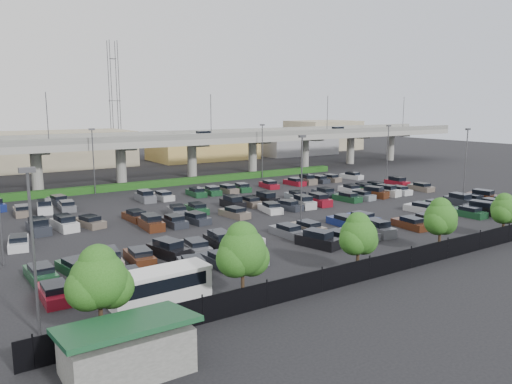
% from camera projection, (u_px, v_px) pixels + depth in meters
% --- Properties ---
extents(ground, '(280.00, 280.00, 0.00)m').
position_uv_depth(ground, '(264.00, 208.00, 67.94)').
color(ground, black).
extents(overpass, '(150.00, 13.00, 15.80)m').
position_uv_depth(overpass, '(166.00, 143.00, 92.88)').
color(overpass, gray).
rests_on(overpass, ground).
extents(hedge, '(66.00, 1.60, 1.10)m').
position_uv_depth(hedge, '(185.00, 181.00, 88.37)').
color(hedge, '#183D11').
rests_on(hedge, ground).
extents(fence, '(70.00, 0.10, 2.00)m').
position_uv_depth(fence, '(440.00, 251.00, 44.76)').
color(fence, black).
rests_on(fence, ground).
extents(tree_row, '(65.07, 3.66, 5.94)m').
position_uv_depth(tree_row, '(433.00, 218.00, 45.93)').
color(tree_row, '#332316').
rests_on(tree_row, ground).
extents(shelter, '(6.80, 4.59, 3.15)m').
position_uv_depth(shelter, '(126.00, 347.00, 25.92)').
color(shelter, '#5E5E59').
rests_on(shelter, ground).
extents(shuttle_bus, '(7.32, 2.72, 2.33)m').
position_uv_depth(shuttle_bus, '(160.00, 284.00, 35.39)').
color(shuttle_bus, silver).
rests_on(shuttle_bus, ground).
extents(parked_cars, '(63.12, 41.71, 1.67)m').
position_uv_depth(parked_cars, '(278.00, 209.00, 64.39)').
color(parked_cars, maroon).
rests_on(parked_cars, ground).
extents(light_poles, '(66.90, 48.38, 10.30)m').
position_uv_depth(light_poles, '(230.00, 163.00, 66.27)').
color(light_poles, '#46464A').
rests_on(light_poles, ground).
extents(distant_buildings, '(138.00, 24.00, 9.00)m').
position_uv_depth(distant_buildings, '(165.00, 146.00, 124.79)').
color(distant_buildings, gray).
rests_on(distant_buildings, ground).
extents(comm_tower, '(2.40, 2.40, 30.00)m').
position_uv_depth(comm_tower, '(115.00, 98.00, 128.21)').
color(comm_tower, '#46464A').
rests_on(comm_tower, ground).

